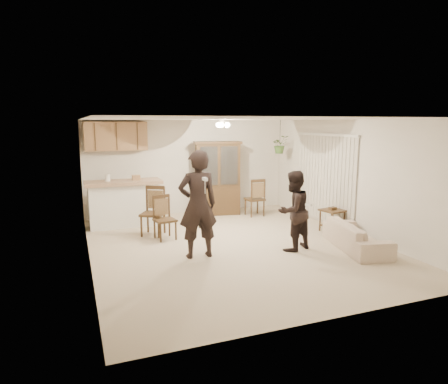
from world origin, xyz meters
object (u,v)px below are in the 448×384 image
object	(u,v)px
adult	(198,209)
china_hutch	(218,179)
child	(293,216)
side_table	(332,220)
chair_hutch_right	(255,205)
sofa	(357,230)
chair_bar	(165,227)
chair_hutch_left	(153,222)

from	to	relation	value
adult	china_hutch	xyz separation A→B (m)	(1.52, 3.14, 0.06)
child	china_hutch	size ratio (longest dim) A/B	0.69
child	side_table	bearing A→B (deg)	-170.47
child	chair_hutch_right	world-z (taller)	child
sofa	chair_bar	distance (m)	3.88
adult	side_table	size ratio (longest dim) A/B	3.19
sofa	child	distance (m)	1.30
china_hutch	chair_bar	bearing A→B (deg)	-125.18
adult	chair_hutch_right	bearing A→B (deg)	-130.81
sofa	china_hutch	size ratio (longest dim) A/B	0.96
china_hutch	chair_hutch_left	distance (m)	2.55
sofa	side_table	xyz separation A→B (m)	(0.30, 1.20, -0.10)
child	chair_hutch_right	bearing A→B (deg)	-119.92
side_table	chair_hutch_left	size ratio (longest dim) A/B	0.53
child	chair_hutch_right	distance (m)	2.96
chair_bar	chair_hutch_left	distance (m)	0.45
china_hutch	chair_hutch_right	distance (m)	1.20
china_hutch	chair_hutch_right	size ratio (longest dim) A/B	1.96
adult	china_hutch	bearing A→B (deg)	-114.57
adult	chair_bar	bearing A→B (deg)	-75.07
chair_hutch_right	child	bearing A→B (deg)	77.79
chair_bar	chair_hutch_right	world-z (taller)	chair_hutch_right
sofa	child	size ratio (longest dim) A/B	1.39
chair_bar	chair_hutch_left	xyz separation A→B (m)	(-0.18, 0.41, 0.04)
child	chair_bar	world-z (taller)	child
side_table	chair_hutch_left	bearing A→B (deg)	162.95
chair_bar	sofa	bearing A→B (deg)	-40.41
adult	child	bearing A→B (deg)	173.08
chair_bar	chair_hutch_right	size ratio (longest dim) A/B	0.93
side_table	chair_bar	size ratio (longest dim) A/B	0.61
side_table	chair_bar	bearing A→B (deg)	168.17
sofa	chair_bar	bearing A→B (deg)	72.93
adult	chair_bar	distance (m)	1.50
adult	chair_bar	world-z (taller)	adult
side_table	chair_bar	distance (m)	3.72
sofa	side_table	distance (m)	1.24
china_hutch	side_table	size ratio (longest dim) A/B	3.44
china_hutch	adult	bearing A→B (deg)	-105.65
child	sofa	bearing A→B (deg)	143.73
adult	chair_hutch_left	size ratio (longest dim) A/B	1.70
china_hutch	chair_bar	world-z (taller)	china_hutch
sofa	adult	bearing A→B (deg)	91.39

